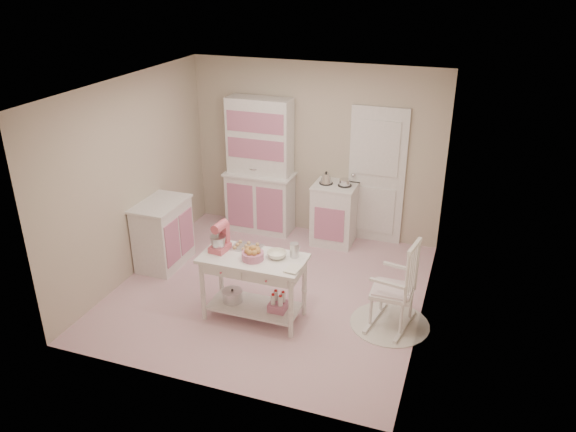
% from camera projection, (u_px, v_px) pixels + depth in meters
% --- Properties ---
extents(room_shell, '(3.84, 3.84, 2.62)m').
position_uv_depth(room_shell, '(268.00, 169.00, 6.55)').
color(room_shell, pink).
rests_on(room_shell, ground).
extents(door, '(0.82, 0.05, 2.04)m').
position_uv_depth(door, '(377.00, 176.00, 8.13)').
color(door, white).
rests_on(door, ground).
extents(hutch, '(1.06, 0.50, 2.08)m').
position_uv_depth(hutch, '(260.00, 166.00, 8.47)').
color(hutch, white).
rests_on(hutch, ground).
extents(stove, '(0.62, 0.57, 0.92)m').
position_uv_depth(stove, '(334.00, 213.00, 8.30)').
color(stove, white).
rests_on(stove, ground).
extents(base_cabinet, '(0.54, 0.84, 0.92)m').
position_uv_depth(base_cabinet, '(163.00, 234.00, 7.67)').
color(base_cabinet, white).
rests_on(base_cabinet, ground).
extents(lace_rug, '(0.92, 0.92, 0.01)m').
position_uv_depth(lace_rug, '(390.00, 324.00, 6.53)').
color(lace_rug, white).
rests_on(lace_rug, ground).
extents(rocking_chair, '(0.60, 0.79, 1.10)m').
position_uv_depth(rocking_chair, '(393.00, 283.00, 6.31)').
color(rocking_chair, white).
rests_on(rocking_chair, ground).
extents(work_table, '(1.20, 0.60, 0.80)m').
position_uv_depth(work_table, '(254.00, 287.00, 6.52)').
color(work_table, white).
rests_on(work_table, ground).
extents(stand_mixer, '(0.23, 0.30, 0.34)m').
position_uv_depth(stand_mixer, '(219.00, 237.00, 6.43)').
color(stand_mixer, '#D55A6A').
rests_on(stand_mixer, work_table).
extents(cookie_tray, '(0.34, 0.24, 0.02)m').
position_uv_depth(cookie_tray, '(247.00, 247.00, 6.55)').
color(cookie_tray, silver).
rests_on(cookie_tray, work_table).
extents(bread_basket, '(0.25, 0.25, 0.09)m').
position_uv_depth(bread_basket, '(253.00, 256.00, 6.28)').
color(bread_basket, '#C37091').
rests_on(bread_basket, work_table).
extents(mixing_bowl, '(0.22, 0.22, 0.07)m').
position_uv_depth(mixing_bowl, '(277.00, 255.00, 6.33)').
color(mixing_bowl, white).
rests_on(mixing_bowl, work_table).
extents(metal_pitcher, '(0.10, 0.10, 0.17)m').
position_uv_depth(metal_pitcher, '(294.00, 250.00, 6.32)').
color(metal_pitcher, silver).
rests_on(metal_pitcher, work_table).
extents(recipe_book, '(0.17, 0.21, 0.02)m').
position_uv_depth(recipe_book, '(287.00, 268.00, 6.11)').
color(recipe_book, white).
rests_on(recipe_book, work_table).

